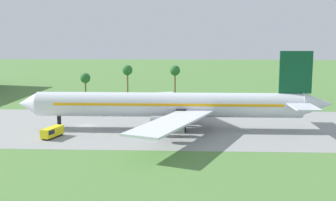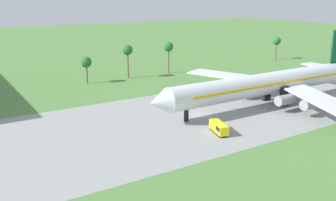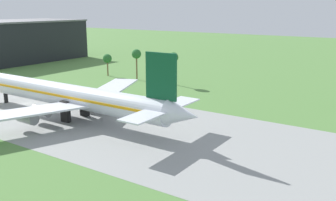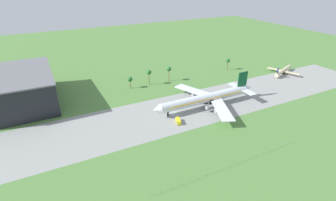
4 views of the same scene
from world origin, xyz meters
name	(u,v)px [view 2 (image 2 of 4)]	position (x,y,z in m)	size (l,w,h in m)	color
ground_plane	(200,115)	(0.00, 0.00, 0.00)	(600.00, 600.00, 0.00)	#517F3D
taxiway_strip	(200,115)	(0.00, 0.00, 0.01)	(320.00, 44.00, 0.02)	gray
jet_airliner	(272,83)	(21.98, -2.51, 5.73)	(73.87, 59.27, 18.42)	silver
baggage_tug	(219,128)	(-4.34, -12.65, 1.24)	(3.68, 6.44, 2.28)	black
palm_tree_row	(173,50)	(22.78, 47.06, 8.58)	(92.82, 3.60, 11.73)	brown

